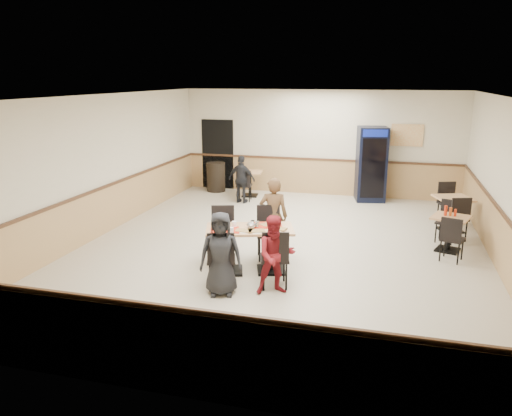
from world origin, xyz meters
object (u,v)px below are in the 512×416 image
(diner_man_opposite, at_px, (273,216))
(pepsi_cooler, at_px, (371,164))
(diner_woman_left, at_px, (221,254))
(side_table_near, at_px, (450,228))
(lone_diner, at_px, (242,179))
(main_table, at_px, (250,243))
(diner_woman_right, at_px, (276,255))
(side_table_far, at_px, (452,209))
(back_table, at_px, (250,180))
(trash_bin, at_px, (216,177))

(diner_man_opposite, distance_m, pepsi_cooler, 5.18)
(diner_woman_left, distance_m, diner_man_opposite, 2.08)
(side_table_near, bearing_deg, lone_diner, 152.41)
(main_table, relative_size, diner_woman_right, 1.30)
(side_table_far, xyz_separation_m, back_table, (-5.26, 2.06, -0.04))
(main_table, xyz_separation_m, back_table, (-1.58, 5.55, -0.06))
(side_table_near, bearing_deg, diner_man_opposite, -162.28)
(main_table, height_order, side_table_far, main_table)
(diner_woman_left, bearing_deg, diner_man_opposite, 63.47)
(diner_woman_left, relative_size, back_table, 1.78)
(diner_woman_left, bearing_deg, side_table_far, 33.01)
(diner_woman_right, distance_m, lone_diner, 5.92)
(side_table_far, relative_size, back_table, 1.23)
(pepsi_cooler, relative_size, trash_bin, 2.35)
(side_table_far, distance_m, back_table, 5.65)
(main_table, xyz_separation_m, diner_woman_left, (-0.18, -1.02, 0.14))
(diner_woman_left, xyz_separation_m, diner_man_opposite, (0.37, 2.04, 0.08))
(back_table, bearing_deg, side_table_far, -21.37)
(side_table_near, xyz_separation_m, pepsi_cooler, (-1.72, 3.86, 0.55))
(diner_woman_right, xyz_separation_m, diner_man_opposite, (-0.46, 1.78, 0.11))
(diner_woman_right, distance_m, side_table_far, 5.23)
(main_table, xyz_separation_m, diner_man_opposite, (0.18, 1.02, 0.22))
(main_table, xyz_separation_m, side_table_near, (3.50, 2.08, -0.07))
(diner_woman_left, height_order, lone_diner, diner_woman_left)
(main_table, relative_size, side_table_far, 1.80)
(side_table_far, relative_size, trash_bin, 1.07)
(diner_woman_left, distance_m, diner_woman_right, 0.86)
(diner_woman_left, relative_size, lone_diner, 1.04)
(side_table_far, bearing_deg, side_table_near, -97.47)
(main_table, height_order, diner_woman_left, diner_woman_left)
(main_table, distance_m, diner_woman_left, 1.05)
(side_table_far, bearing_deg, diner_woman_right, -125.65)
(diner_man_opposite, relative_size, lone_diner, 1.16)
(main_table, xyz_separation_m, side_table_far, (3.69, 3.49, -0.02))
(pepsi_cooler, height_order, trash_bin, pepsi_cooler)
(diner_woman_left, bearing_deg, side_table_near, 23.72)
(side_table_near, bearing_deg, back_table, 145.66)
(diner_woman_right, distance_m, side_table_near, 4.03)
(diner_man_opposite, height_order, trash_bin, diner_man_opposite)
(side_table_near, bearing_deg, diner_woman_right, -135.23)
(trash_bin, bearing_deg, back_table, -16.79)
(diner_man_opposite, bearing_deg, pepsi_cooler, -116.91)
(back_table, relative_size, trash_bin, 0.87)
(diner_man_opposite, bearing_deg, side_table_near, -171.18)
(diner_woman_left, height_order, diner_woman_right, diner_woman_left)
(diner_woman_right, bearing_deg, trash_bin, 92.91)
(main_table, bearing_deg, side_table_near, 12.98)
(lone_diner, relative_size, pepsi_cooler, 0.64)
(trash_bin, bearing_deg, main_table, -65.12)
(main_table, height_order, side_table_near, main_table)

